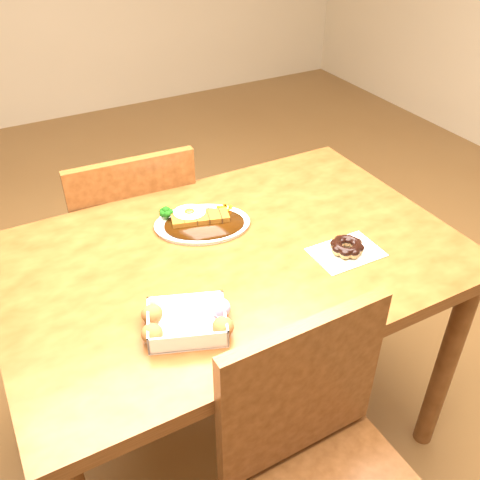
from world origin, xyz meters
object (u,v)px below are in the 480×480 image
table (233,282)px  chair_far (133,244)px  katsu_curry_plate (201,221)px  pon_de_ring (347,247)px  donut_box (187,321)px

table → chair_far: size_ratio=1.38×
katsu_curry_plate → pon_de_ring: size_ratio=1.71×
chair_far → donut_box: bearing=86.1°
table → chair_far: (-0.12, 0.53, -0.17)m
katsu_curry_plate → table: bearing=-83.0°
chair_far → donut_box: 0.80m
donut_box → katsu_curry_plate: bearing=61.0°
pon_de_ring → donut_box: bearing=-173.1°
chair_far → pon_de_ring: size_ratio=4.77×
donut_box → pon_de_ring: bearing=6.9°
table → donut_box: 0.32m
chair_far → katsu_curry_plate: 0.48m
table → katsu_curry_plate: katsu_curry_plate is taller
donut_box → chair_far: bearing=82.7°
table → pon_de_ring: size_ratio=6.57×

